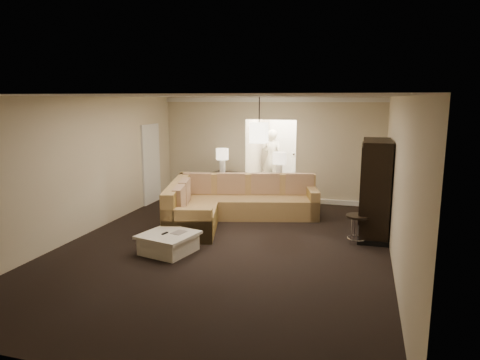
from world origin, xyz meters
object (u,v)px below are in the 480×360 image
(armoire, at_px, (374,191))
(drink_table, at_px, (358,223))
(sectional_sofa, at_px, (230,204))
(coffee_table, at_px, (169,243))
(console_table, at_px, (250,187))
(person, at_px, (272,156))

(armoire, bearing_deg, drink_table, -116.56)
(sectional_sofa, distance_m, coffee_table, 2.35)
(coffee_table, xyz_separation_m, drink_table, (3.28, 1.47, 0.22))
(coffee_table, xyz_separation_m, console_table, (0.52, 3.78, 0.31))
(drink_table, distance_m, person, 5.45)
(sectional_sofa, xyz_separation_m, person, (0.16, 3.88, 0.62))
(console_table, height_order, drink_table, console_table)
(console_table, bearing_deg, coffee_table, -85.54)
(drink_table, bearing_deg, sectional_sofa, 163.74)
(sectional_sofa, height_order, drink_table, sectional_sofa)
(coffee_table, bearing_deg, console_table, 82.18)
(drink_table, bearing_deg, armoire, 63.44)
(sectional_sofa, bearing_deg, armoire, -19.54)
(console_table, height_order, armoire, armoire)
(sectional_sofa, height_order, person, person)
(armoire, bearing_deg, coffee_table, -150.09)
(coffee_table, height_order, drink_table, drink_table)
(coffee_table, bearing_deg, drink_table, 24.17)
(person, bearing_deg, console_table, 98.42)
(drink_table, bearing_deg, console_table, 140.16)
(armoire, relative_size, person, 0.96)
(drink_table, height_order, person, person)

